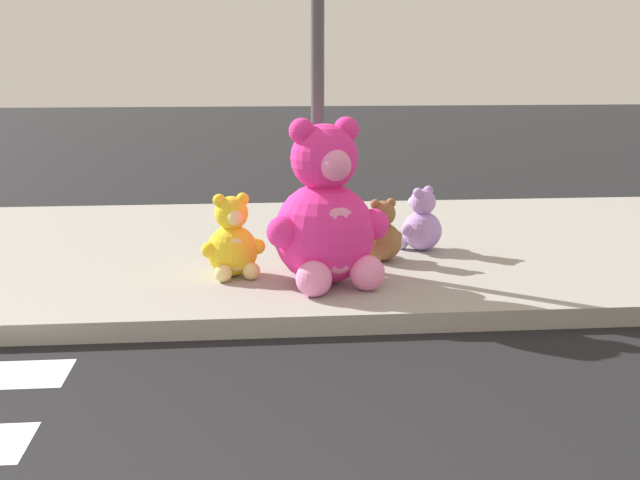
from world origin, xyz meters
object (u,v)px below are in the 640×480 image
(plush_lavender, at_px, (421,225))
(plush_brown, at_px, (382,236))
(plush_pink_large, at_px, (326,219))
(plush_yellow, at_px, (233,243))
(sign_pole, at_px, (318,63))

(plush_lavender, bearing_deg, plush_brown, -139.78)
(plush_pink_large, relative_size, plush_lavender, 2.19)
(plush_pink_large, height_order, plush_yellow, plush_pink_large)
(sign_pole, relative_size, plush_yellow, 4.70)
(plush_pink_large, bearing_deg, plush_brown, 50.60)
(sign_pole, height_order, plush_brown, sign_pole)
(plush_pink_large, relative_size, plush_yellow, 1.91)
(plush_yellow, bearing_deg, plush_pink_large, -20.92)
(plush_pink_large, xyz_separation_m, plush_yellow, (-0.73, 0.28, -0.25))
(plush_pink_large, bearing_deg, plush_yellow, 159.08)
(plush_pink_large, distance_m, plush_lavender, 1.45)
(plush_pink_large, height_order, plush_lavender, plush_pink_large)
(plush_pink_large, relative_size, plush_brown, 2.35)
(plush_yellow, bearing_deg, plush_lavender, 23.81)
(plush_lavender, height_order, plush_yellow, plush_yellow)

